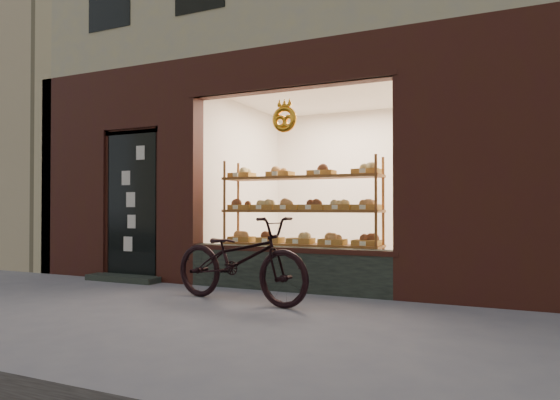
% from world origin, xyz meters
% --- Properties ---
extents(ground, '(90.00, 90.00, 0.00)m').
position_xyz_m(ground, '(0.00, 0.00, 0.00)').
color(ground, slate).
extents(neighbor_left, '(12.00, 7.00, 9.00)m').
position_xyz_m(neighbor_left, '(-9.60, 5.50, 4.50)').
color(neighbor_left, tan).
rests_on(neighbor_left, ground).
extents(display_shelf, '(2.20, 0.45, 1.70)m').
position_xyz_m(display_shelf, '(0.45, 2.55, 0.87)').
color(display_shelf, brown).
rests_on(display_shelf, ground).
extents(bicycle, '(1.89, 0.93, 0.95)m').
position_xyz_m(bicycle, '(0.27, 1.21, 0.47)').
color(bicycle, black).
rests_on(bicycle, ground).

